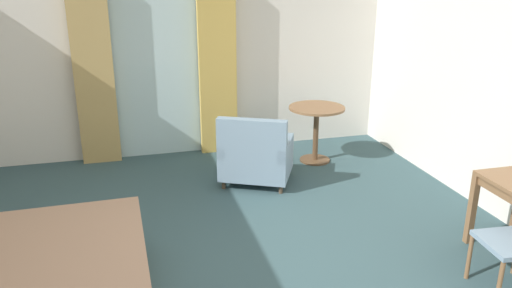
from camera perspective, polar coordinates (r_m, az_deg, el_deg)
name	(u,v)px	position (r m, az deg, el deg)	size (l,w,h in m)	color
wall_back	(178,58)	(6.94, -8.87, 9.63)	(6.00, 0.12, 2.63)	silver
balcony_glass_door	(157,71)	(6.86, -11.14, 8.06)	(1.15, 0.02, 2.31)	silver
curtain_panel_left	(94,72)	(6.75, -17.91, 7.81)	(0.49, 0.10, 2.42)	tan
curtain_panel_right	(217,66)	(6.85, -4.38, 8.84)	(0.50, 0.10, 2.42)	tan
armchair_by_window	(256,157)	(5.95, -0.03, -1.46)	(1.02, 0.98, 0.86)	gray
round_cafe_table	(316,121)	(6.64, 6.85, 2.62)	(0.73, 0.73, 0.75)	brown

